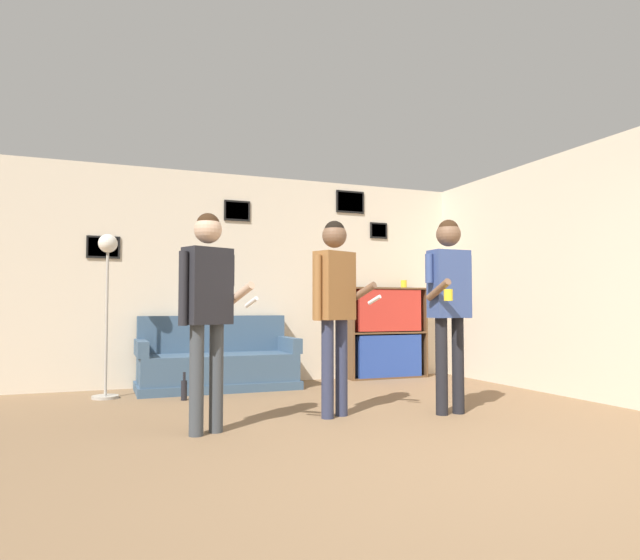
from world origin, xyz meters
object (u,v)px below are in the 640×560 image
couch (217,365)px  person_watcher_holding_cup (449,292)px  person_player_foreground_left (207,297)px  drinking_cup (404,284)px  floor_lamp (107,282)px  person_player_foreground_center (335,295)px  bookshelf (386,333)px  bottle_on_floor (184,389)px

couch → person_watcher_holding_cup: bearing=-54.9°
couch → person_player_foreground_left: 2.57m
person_player_foreground_left → drinking_cup: (3.22, 2.59, 0.24)m
floor_lamp → person_player_foreground_center: 2.65m
bookshelf → drinking_cup: (0.28, 0.00, 0.68)m
person_player_foreground_left → floor_lamp: bearing=108.4°
person_watcher_holding_cup → drinking_cup: person_watcher_holding_cup is taller
floor_lamp → drinking_cup: size_ratio=16.53×
person_player_foreground_left → bottle_on_floor: (0.06, 1.68, -0.94)m
bottle_on_floor → drinking_cup: drinking_cup is taller
couch → drinking_cup: 2.86m
couch → floor_lamp: 1.60m
bookshelf → person_player_foreground_center: person_player_foreground_center is taller
couch → floor_lamp: bearing=-167.8°
person_player_foreground_left → person_watcher_holding_cup: (2.22, 0.01, 0.05)m
person_player_foreground_left → person_player_foreground_center: size_ratio=0.98×
person_watcher_holding_cup → person_player_foreground_center: bearing=166.0°
person_player_foreground_center → drinking_cup: size_ratio=16.40×
couch → bookshelf: bearing=4.7°
person_player_foreground_left → drinking_cup: bearing=38.8°
bookshelf → person_player_foreground_center: size_ratio=0.71×
person_player_foreground_center → bookshelf: bearing=53.0°
person_player_foreground_center → person_watcher_holding_cup: (1.04, -0.26, 0.02)m
floor_lamp → person_player_foreground_left: 2.24m
couch → bookshelf: (2.39, 0.20, 0.33)m
person_player_foreground_left → person_watcher_holding_cup: bearing=0.2°
floor_lamp → person_player_foreground_center: bearing=-44.4°
person_watcher_holding_cup → bottle_on_floor: bearing=142.2°
person_player_foreground_center → bottle_on_floor: (-1.12, 1.41, -0.98)m
floor_lamp → drinking_cup: bearing=6.8°
couch → floor_lamp: floor_lamp is taller
bookshelf → person_player_foreground_left: person_player_foreground_left is taller
bookshelf → person_player_foreground_center: 2.94m
bookshelf → drinking_cup: bearing=0.2°
bookshelf → floor_lamp: size_ratio=0.70×
bookshelf → bottle_on_floor: (-2.87, -0.91, -0.51)m
person_player_foreground_center → drinking_cup: (2.03, 2.32, 0.21)m
couch → person_player_foreground_center: person_player_foreground_center is taller
person_player_foreground_center → bottle_on_floor: 2.05m
bookshelf → person_watcher_holding_cup: bearing=-105.5°
person_player_foreground_center → couch: bearing=106.7°
person_player_foreground_left → person_player_foreground_center: bearing=12.6°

